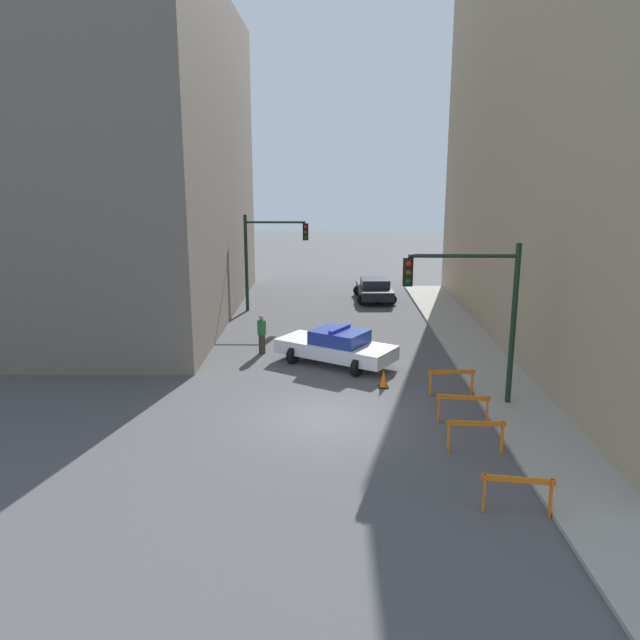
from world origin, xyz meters
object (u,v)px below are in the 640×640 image
(traffic_light_near, at_px, (478,300))
(barrier_mid, at_px, (476,431))
(police_car, at_px, (336,346))
(barrier_back, at_px, (463,404))
(parked_car_near, at_px, (374,289))
(pedestrian_crossing, at_px, (262,333))
(traffic_cone, at_px, (384,379))
(traffic_light_far, at_px, (266,249))
(barrier_corner, at_px, (452,378))
(barrier_front, at_px, (518,489))

(traffic_light_near, distance_m, barrier_mid, 4.59)
(police_car, bearing_deg, barrier_back, -115.58)
(traffic_light_near, xyz_separation_m, police_car, (-4.38, 4.39, -2.81))
(parked_car_near, xyz_separation_m, pedestrian_crossing, (-5.49, -11.00, 0.19))
(barrier_mid, bearing_deg, traffic_cone, 111.65)
(barrier_back, relative_size, traffic_cone, 2.42)
(traffic_light_near, xyz_separation_m, traffic_light_far, (-8.03, 13.93, -0.13))
(barrier_back, relative_size, barrier_corner, 0.99)
(traffic_light_near, distance_m, pedestrian_crossing, 9.86)
(traffic_light_near, distance_m, parked_car_near, 17.19)
(traffic_light_near, bearing_deg, parked_car_near, 96.75)
(traffic_light_near, relative_size, pedestrian_crossing, 3.13)
(police_car, xyz_separation_m, parked_car_near, (2.39, 12.44, -0.05))
(police_car, distance_m, pedestrian_crossing, 3.42)
(parked_car_near, bearing_deg, barrier_corner, -86.92)
(traffic_light_near, height_order, parked_car_near, traffic_light_near)
(pedestrian_crossing, distance_m, traffic_cone, 6.33)
(parked_car_near, height_order, barrier_corner, parked_car_near)
(barrier_mid, bearing_deg, police_car, 115.13)
(barrier_back, distance_m, barrier_corner, 2.45)
(pedestrian_crossing, bearing_deg, traffic_light_near, -67.76)
(traffic_light_far, distance_m, barrier_mid, 19.09)
(police_car, distance_m, barrier_mid, 8.69)
(parked_car_near, distance_m, barrier_back, 18.39)
(barrier_front, relative_size, barrier_mid, 0.99)
(traffic_light_near, xyz_separation_m, pedestrian_crossing, (-7.49, 5.83, -2.67))
(traffic_light_far, bearing_deg, barrier_back, -64.37)
(parked_car_near, bearing_deg, barrier_back, -88.01)
(police_car, relative_size, barrier_back, 3.12)
(barrier_front, distance_m, traffic_cone, 8.61)
(pedestrian_crossing, height_order, traffic_cone, pedestrian_crossing)
(traffic_light_near, bearing_deg, pedestrian_crossing, 142.07)
(traffic_light_far, height_order, parked_car_near, traffic_light_far)
(barrier_front, distance_m, barrier_corner, 7.56)
(traffic_light_far, distance_m, parked_car_near, 7.23)
(barrier_corner, bearing_deg, barrier_front, -89.82)
(barrier_mid, xyz_separation_m, traffic_cone, (-2.05, 5.16, -0.30))
(traffic_light_near, distance_m, barrier_front, 7.25)
(police_car, distance_m, traffic_cone, 3.19)
(traffic_light_near, relative_size, police_car, 1.05)
(pedestrian_crossing, height_order, barrier_back, pedestrian_crossing)
(barrier_back, bearing_deg, barrier_mid, -92.08)
(parked_car_near, xyz_separation_m, barrier_front, (1.51, -23.45, -0.06))
(traffic_light_far, xyz_separation_m, parked_car_near, (6.04, 2.90, -2.72))
(traffic_light_near, xyz_separation_m, traffic_cone, (-2.74, 1.68, -3.21))
(traffic_light_far, relative_size, pedestrian_crossing, 3.13)
(traffic_light_near, height_order, barrier_front, traffic_light_near)
(traffic_light_far, relative_size, police_car, 1.05)
(barrier_front, bearing_deg, traffic_cone, 105.25)
(barrier_front, bearing_deg, barrier_back, 91.63)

